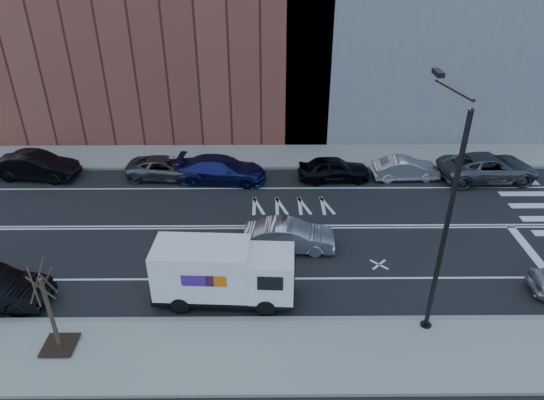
{
  "coord_description": "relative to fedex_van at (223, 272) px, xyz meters",
  "views": [
    {
      "loc": [
        0.83,
        -21.49,
        13.88
      ],
      "look_at": [
        1.0,
        0.42,
        1.4
      ],
      "focal_mm": 32.0,
      "sensor_mm": 36.0,
      "label": 1
    }
  ],
  "objects": [
    {
      "name": "ground",
      "position": [
        1.08,
        5.6,
        -1.4
      ],
      "size": [
        120.0,
        120.0,
        0.0
      ],
      "primitive_type": "plane",
      "color": "black",
      "rests_on": "ground"
    },
    {
      "name": "sidewalk_near",
      "position": [
        1.08,
        -3.2,
        -1.33
      ],
      "size": [
        44.0,
        3.6,
        0.15
      ],
      "primitive_type": "cube",
      "color": "gray",
      "rests_on": "ground"
    },
    {
      "name": "sidewalk_far",
      "position": [
        1.08,
        14.4,
        -1.33
      ],
      "size": [
        44.0,
        3.6,
        0.15
      ],
      "primitive_type": "cube",
      "color": "gray",
      "rests_on": "ground"
    },
    {
      "name": "curb_near",
      "position": [
        1.08,
        -1.4,
        -1.32
      ],
      "size": [
        44.0,
        0.25,
        0.17
      ],
      "primitive_type": "cube",
      "color": "gray",
      "rests_on": "ground"
    },
    {
      "name": "curb_far",
      "position": [
        1.08,
        12.6,
        -1.32
      ],
      "size": [
        44.0,
        0.25,
        0.17
      ],
      "primitive_type": "cube",
      "color": "gray",
      "rests_on": "ground"
    },
    {
      "name": "road_markings",
      "position": [
        1.08,
        5.6,
        -1.4
      ],
      "size": [
        40.0,
        8.6,
        0.01
      ],
      "primitive_type": null,
      "color": "white",
      "rests_on": "ground"
    },
    {
      "name": "streetlight",
      "position": [
        8.08,
        -1.31,
        3.68
      ],
      "size": [
        0.44,
        4.02,
        9.34
      ],
      "color": "black",
      "rests_on": "ground"
    },
    {
      "name": "street_tree",
      "position": [
        -5.92,
        -2.8,
        0.05
      ],
      "size": [
        1.2,
        1.2,
        3.75
      ],
      "color": "black",
      "rests_on": "ground"
    },
    {
      "name": "fedex_van",
      "position": [
        0.0,
        0.0,
        0.0
      ],
      "size": [
        5.94,
        2.32,
        2.67
      ],
      "rotation": [
        0.0,
        0.0,
        -0.05
      ],
      "color": "black",
      "rests_on": "ground"
    },
    {
      "name": "far_parked_b",
      "position": [
        -12.52,
        11.4,
        -0.57
      ],
      "size": [
        5.21,
        2.35,
        1.66
      ],
      "primitive_type": "imported",
      "rotation": [
        0.0,
        0.0,
        1.45
      ],
      "color": "black",
      "rests_on": "ground"
    },
    {
      "name": "far_parked_c",
      "position": [
        -4.52,
        11.41,
        -0.74
      ],
      "size": [
        4.91,
        2.5,
        1.33
      ],
      "primitive_type": "imported",
      "rotation": [
        0.0,
        0.0,
        1.51
      ],
      "color": "#55575E",
      "rests_on": "ground"
    },
    {
      "name": "far_parked_d",
      "position": [
        -0.98,
        10.94,
        -0.62
      ],
      "size": [
        5.62,
        2.73,
        1.57
      ],
      "primitive_type": "imported",
      "rotation": [
        0.0,
        0.0,
        1.47
      ],
      "color": "navy",
      "rests_on": "ground"
    },
    {
      "name": "far_parked_e",
      "position": [
        5.95,
        11.02,
        -0.65
      ],
      "size": [
        4.48,
        2.0,
        1.49
      ],
      "primitive_type": "imported",
      "rotation": [
        0.0,
        0.0,
        1.63
      ],
      "color": "black",
      "rests_on": "ground"
    },
    {
      "name": "far_parked_f",
      "position": [
        10.43,
        11.16,
        -0.72
      ],
      "size": [
        4.21,
        1.66,
        1.36
      ],
      "primitive_type": "imported",
      "rotation": [
        0.0,
        0.0,
        1.62
      ],
      "color": "silver",
      "rests_on": "ground"
    },
    {
      "name": "far_parked_g",
      "position": [
        15.48,
        10.98,
        -0.57
      ],
      "size": [
        6.16,
        3.19,
        1.66
      ],
      "primitive_type": "imported",
      "rotation": [
        0.0,
        0.0,
        1.65
      ],
      "color": "#505458",
      "rests_on": "ground"
    },
    {
      "name": "driving_sedan",
      "position": [
        2.89,
        3.66,
        -0.68
      ],
      "size": [
        4.47,
        1.75,
        1.45
      ],
      "primitive_type": "imported",
      "rotation": [
        0.0,
        0.0,
        1.52
      ],
      "color": "#AEAEB3",
      "rests_on": "ground"
    }
  ]
}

